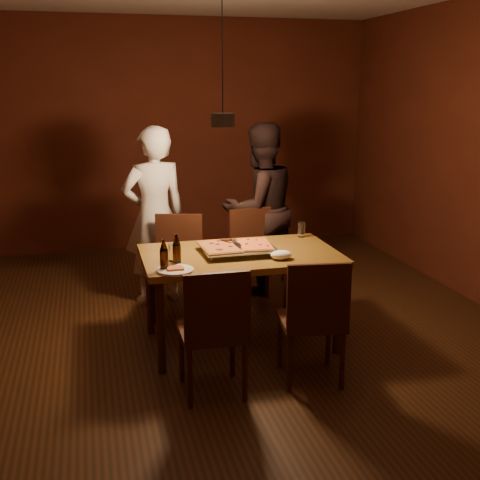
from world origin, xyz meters
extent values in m
plane|color=#3C1F10|center=(0.00, 0.00, 0.00)|extent=(6.00, 6.00, 0.00)
plane|color=#501E12|center=(0.00, 3.00, 1.40)|extent=(5.00, 0.00, 5.00)
plane|color=#501E12|center=(0.00, -3.00, 1.40)|extent=(5.00, 0.00, 5.00)
cube|color=brown|center=(0.10, -0.13, 0.72)|extent=(1.50, 0.90, 0.05)
cylinder|color=#38190F|center=(-0.57, -0.50, 0.35)|extent=(0.06, 0.06, 0.70)
cylinder|color=#38190F|center=(0.77, -0.50, 0.35)|extent=(0.06, 0.06, 0.70)
cylinder|color=#38190F|center=(-0.57, 0.24, 0.35)|extent=(0.06, 0.06, 0.70)
cylinder|color=#38190F|center=(0.77, 0.24, 0.35)|extent=(0.06, 0.06, 0.70)
cube|color=#38190F|center=(-0.30, 0.54, 0.43)|extent=(0.52, 0.52, 0.04)
cube|color=#38190F|center=(-0.25, 0.72, 0.67)|extent=(0.41, 0.15, 0.45)
cube|color=#38190F|center=(0.47, 0.62, 0.43)|extent=(0.49, 0.49, 0.04)
cube|color=#38190F|center=(0.44, 0.81, 0.67)|extent=(0.42, 0.10, 0.45)
cube|color=#38190F|center=(-0.28, -0.85, 0.43)|extent=(0.42, 0.42, 0.04)
cube|color=#38190F|center=(-0.28, -1.04, 0.67)|extent=(0.42, 0.03, 0.45)
cube|color=#38190F|center=(0.42, -0.84, 0.43)|extent=(0.47, 0.47, 0.04)
cube|color=#38190F|center=(0.40, -1.02, 0.67)|extent=(0.42, 0.08, 0.45)
cube|color=silver|center=(0.08, -0.13, 0.77)|extent=(0.58, 0.48, 0.05)
cube|color=maroon|center=(-0.07, -0.13, 0.81)|extent=(0.28, 0.43, 0.02)
cube|color=gold|center=(0.22, -0.13, 0.81)|extent=(0.28, 0.40, 0.02)
cylinder|color=black|center=(-0.53, -0.45, 0.82)|extent=(0.06, 0.06, 0.14)
cone|color=black|center=(-0.53, -0.45, 0.93)|extent=(0.06, 0.06, 0.08)
cylinder|color=black|center=(-0.42, -0.34, 0.82)|extent=(0.06, 0.06, 0.15)
cone|color=black|center=(-0.42, -0.34, 0.94)|extent=(0.06, 0.06, 0.08)
cylinder|color=silver|center=(-0.42, -0.23, 0.81)|extent=(0.08, 0.08, 0.13)
cylinder|color=silver|center=(0.73, 0.22, 0.81)|extent=(0.06, 0.06, 0.13)
cylinder|color=white|center=(-0.46, -0.49, 0.76)|extent=(0.26, 0.26, 0.02)
cube|color=gold|center=(-0.46, -0.49, 0.77)|extent=(0.11, 0.09, 0.01)
ellipsoid|color=white|center=(0.35, -0.39, 0.78)|extent=(0.16, 0.12, 0.07)
imported|color=silver|center=(-0.43, 1.01, 0.83)|extent=(0.67, 0.51, 1.65)
imported|color=black|center=(0.60, 1.07, 0.83)|extent=(0.96, 0.85, 1.66)
cylinder|color=black|center=(0.00, 0.00, 1.75)|extent=(0.18, 0.18, 0.10)
cylinder|color=black|center=(0.00, 0.00, 2.30)|extent=(0.01, 0.01, 1.00)
camera|label=1|loc=(-1.00, -4.46, 2.00)|focal=45.00mm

